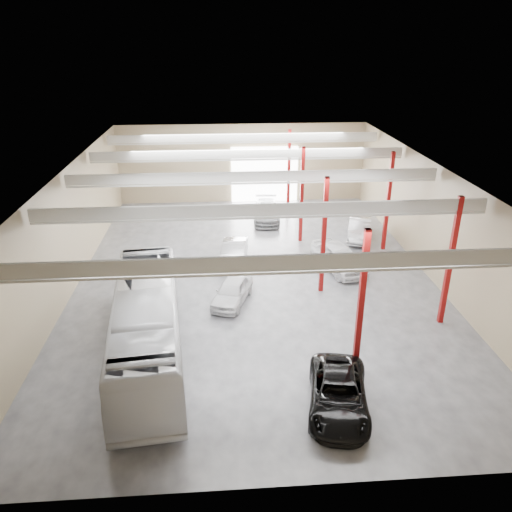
{
  "coord_description": "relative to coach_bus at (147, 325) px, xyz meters",
  "views": [
    {
      "loc": [
        -2.04,
        -28.21,
        14.08
      ],
      "look_at": [
        -0.07,
        -1.57,
        2.2
      ],
      "focal_mm": 35.0,
      "sensor_mm": 36.0,
      "label": 1
    }
  ],
  "objects": [
    {
      "name": "car_row_c",
      "position": [
        7.33,
        18.57,
        -0.99
      ],
      "size": [
        2.46,
        5.3,
        1.5
      ],
      "primitive_type": "imported",
      "rotation": [
        0.0,
        0.0,
        -0.07
      ],
      "color": "slate",
      "rests_on": "ground"
    },
    {
      "name": "car_row_b",
      "position": [
        4.36,
        10.35,
        -1.01
      ],
      "size": [
        2.17,
        4.59,
        1.45
      ],
      "primitive_type": "imported",
      "rotation": [
        0.0,
        0.0,
        -0.15
      ],
      "color": "#BBBCC1",
      "rests_on": "ground"
    },
    {
      "name": "car_row_a",
      "position": [
        4.09,
        5.0,
        -1.05
      ],
      "size": [
        2.87,
        4.35,
        1.38
      ],
      "primitive_type": "imported",
      "rotation": [
        0.0,
        0.0,
        -0.34
      ],
      "color": "silver",
      "rests_on": "ground"
    },
    {
      "name": "black_sedan",
      "position": [
        8.13,
        -4.28,
        -1.03
      ],
      "size": [
        3.27,
        5.46,
        1.42
      ],
      "primitive_type": "imported",
      "rotation": [
        0.0,
        0.0,
        -0.19
      ],
      "color": "black",
      "rests_on": "ground"
    },
    {
      "name": "depot_shell",
      "position": [
        5.76,
        8.48,
        3.24
      ],
      "size": [
        22.12,
        32.12,
        7.06
      ],
      "color": "#404045",
      "rests_on": "ground"
    },
    {
      "name": "coach_bus",
      "position": [
        0.0,
        0.0,
        0.0
      ],
      "size": [
        4.24,
        12.71,
        3.47
      ],
      "primitive_type": "imported",
      "rotation": [
        0.0,
        0.0,
        0.11
      ],
      "color": "silver",
      "rests_on": "ground"
    },
    {
      "name": "car_right_near",
      "position": [
        13.93,
        14.1,
        -0.98
      ],
      "size": [
        2.9,
        4.86,
        1.51
      ],
      "primitive_type": "imported",
      "rotation": [
        0.0,
        0.0,
        -0.3
      ],
      "color": "#AEAEB2",
      "rests_on": "ground"
    },
    {
      "name": "car_right_far",
      "position": [
        11.13,
        8.9,
        -0.88
      ],
      "size": [
        3.36,
        5.38,
        1.71
      ],
      "primitive_type": "imported",
      "rotation": [
        0.0,
        0.0,
        0.29
      ],
      "color": "white",
      "rests_on": "ground"
    }
  ]
}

